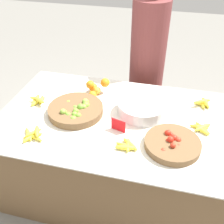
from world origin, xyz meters
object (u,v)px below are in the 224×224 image
object	(u,v)px
lime_bowl	(76,110)
tomato_basket	(172,144)
vendor_person	(147,69)
price_sign	(118,125)
metal_bowl	(142,108)

from	to	relation	value
lime_bowl	tomato_basket	distance (m)	0.79
lime_bowl	vendor_person	world-z (taller)	vendor_person
lime_bowl	price_sign	bearing A→B (deg)	-18.36
lime_bowl	metal_bowl	world-z (taller)	metal_bowl
vendor_person	metal_bowl	bearing A→B (deg)	-85.06
lime_bowl	tomato_basket	bearing A→B (deg)	-14.66
price_sign	lime_bowl	bearing A→B (deg)	178.25
tomato_basket	vendor_person	xyz separation A→B (m)	(-0.33, 1.14, -0.05)
lime_bowl	price_sign	distance (m)	0.39
tomato_basket	metal_bowl	world-z (taller)	metal_bowl
price_sign	vendor_person	xyz separation A→B (m)	(0.06, 1.06, -0.07)
metal_bowl	price_sign	world-z (taller)	metal_bowl
price_sign	metal_bowl	bearing A→B (deg)	79.43
metal_bowl	price_sign	bearing A→B (deg)	-117.18
metal_bowl	vendor_person	xyz separation A→B (m)	(-0.07, 0.80, -0.07)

